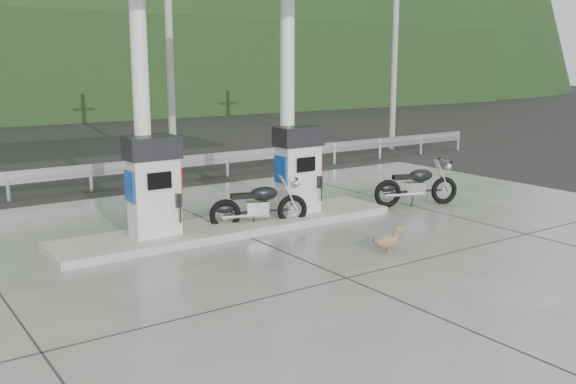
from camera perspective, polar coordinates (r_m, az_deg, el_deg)
ground at (r=10.68m, az=1.75°, el=-6.33°), size 160.00×160.00×0.00m
forecourt_apron at (r=10.67m, az=1.75°, el=-6.28°), size 18.00×14.00×0.02m
pump_island at (r=12.67m, az=-5.00°, el=-3.06°), size 7.00×1.40×0.15m
gas_pump_left at (r=11.76m, az=-11.85°, el=0.48°), size 0.95×0.55×1.80m
gas_pump_right at (r=13.31m, az=0.92°, el=1.98°), size 0.95×0.55×1.80m
canopy_column_left at (r=11.94m, az=-12.93°, el=8.34°), size 0.30×0.30×5.00m
canopy_column_right at (r=13.47m, az=-0.07°, el=8.94°), size 0.30×0.30×5.00m
guardrail at (r=17.45m, az=-14.07°, el=2.70°), size 26.00×0.16×1.42m
road at (r=20.83m, az=-17.42°, el=1.93°), size 60.00×7.00×0.01m
utility_pole_b at (r=19.43m, az=-10.52°, el=13.45°), size 0.22×0.22×8.00m
utility_pole_c at (r=24.57m, az=9.49°, el=13.03°), size 0.22×0.22×8.00m
motorcycle_left at (r=12.75m, az=-2.58°, el=-1.22°), size 1.97×1.12×0.89m
motorcycle_right at (r=15.01m, az=11.35°, el=0.53°), size 2.01×1.23×0.91m
duck at (r=11.25m, az=8.77°, el=-4.40°), size 0.56×0.28×0.39m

